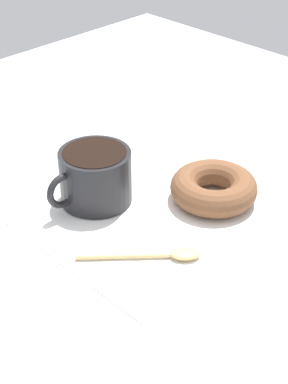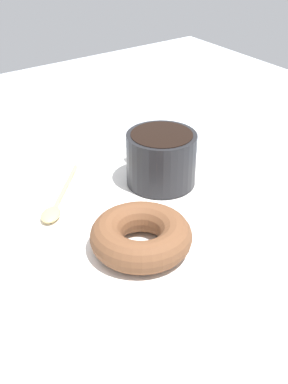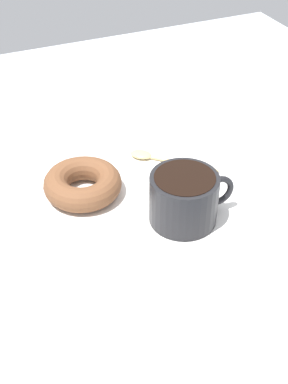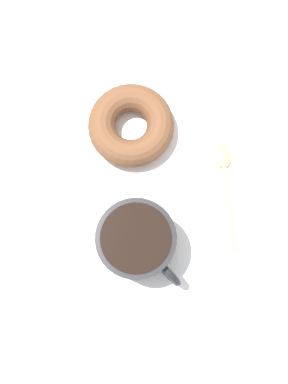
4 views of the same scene
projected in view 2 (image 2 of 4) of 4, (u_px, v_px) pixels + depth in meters
The scene contains 5 objects.
ground_plane at pixel (127, 215), 69.90cm from camera, with size 120.00×120.00×2.00cm, color #B2BCC6.
napkin at pixel (144, 206), 69.68cm from camera, with size 31.06×31.06×0.30cm, color white.
coffee_cup at pixel (161, 157), 72.94cm from camera, with size 12.47×9.58×7.33cm.
donut at pixel (141, 236), 60.60cm from camera, with size 11.70×11.70×3.71cm, color brown.
spoon at pixel (56, 205), 68.83cm from camera, with size 11.88×11.15×0.90cm.
Camera 2 is at (48.81, -31.74, 37.87)cm, focal length 50.00 mm.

